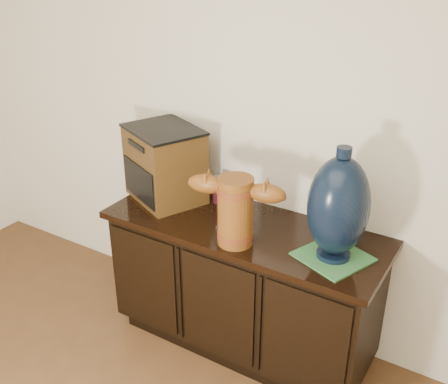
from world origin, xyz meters
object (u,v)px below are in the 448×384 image
Objects in this scene: tv_radio at (165,164)px; spray_can at (218,189)px; terracotta_vessel at (236,207)px; lamp_base at (338,207)px; sideboard at (243,285)px.

spray_can is (0.27, 0.10, -0.13)m from tv_radio.
terracotta_vessel is 0.90× the size of lamp_base.
sideboard is at bearing 94.04° from terracotta_vessel.
sideboard is 0.54m from spray_can.
terracotta_vessel is 3.01× the size of spray_can.
spray_can is (-0.25, 0.15, 0.45)m from sideboard.
lamp_base reaches higher than terracotta_vessel.
sideboard is 3.05× the size of terracotta_vessel.
terracotta_vessel is (0.04, -0.16, 0.56)m from sideboard.
tv_radio is (-0.53, 0.05, 0.57)m from sideboard.
sideboard is 2.90× the size of tv_radio.
sideboard is at bearing -31.23° from spray_can.
spray_can is at bearing 165.12° from lamp_base.
terracotta_vessel reaches higher than sideboard.
tv_radio reaches higher than spray_can.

